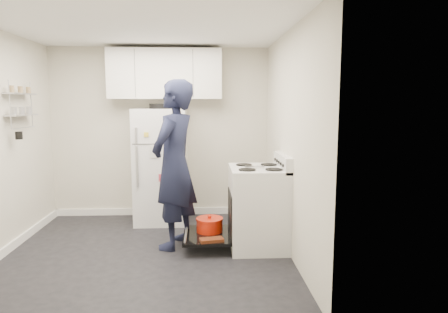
{
  "coord_description": "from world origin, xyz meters",
  "views": [
    {
      "loc": [
        0.65,
        -4.39,
        1.69
      ],
      "look_at": [
        0.89,
        0.38,
        1.05
      ],
      "focal_mm": 32.0,
      "sensor_mm": 36.0,
      "label": 1
    }
  ],
  "objects": [
    {
      "name": "upper_cabinets",
      "position": [
        0.1,
        1.43,
        2.1
      ],
      "size": [
        1.6,
        0.33,
        0.7
      ],
      "primitive_type": "cube",
      "color": "silver",
      "rests_on": "room"
    },
    {
      "name": "wall_shelf_rack",
      "position": [
        -1.52,
        0.49,
        1.68
      ],
      "size": [
        0.14,
        0.6,
        0.61
      ],
      "color": "#B2B2B7",
      "rests_on": "room"
    },
    {
      "name": "electric_range",
      "position": [
        1.26,
        0.15,
        0.47
      ],
      "size": [
        0.66,
        0.76,
        1.1
      ],
      "color": "silver",
      "rests_on": "ground"
    },
    {
      "name": "open_oven_door",
      "position": [
        0.69,
        0.19,
        0.2
      ],
      "size": [
        0.55,
        0.71,
        0.24
      ],
      "color": "black",
      "rests_on": "ground"
    },
    {
      "name": "person",
      "position": [
        0.3,
        0.22,
        0.98
      ],
      "size": [
        0.72,
        0.84,
        1.96
      ],
      "primitive_type": "imported",
      "rotation": [
        0.0,
        0.0,
        -1.99
      ],
      "color": "black",
      "rests_on": "ground"
    },
    {
      "name": "refrigerator",
      "position": [
        0.04,
        1.25,
        0.81
      ],
      "size": [
        0.72,
        0.74,
        1.68
      ],
      "color": "white",
      "rests_on": "ground"
    },
    {
      "name": "room",
      "position": [
        -0.03,
        0.03,
        1.21
      ],
      "size": [
        3.21,
        3.21,
        2.51
      ],
      "color": "black",
      "rests_on": "ground"
    }
  ]
}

